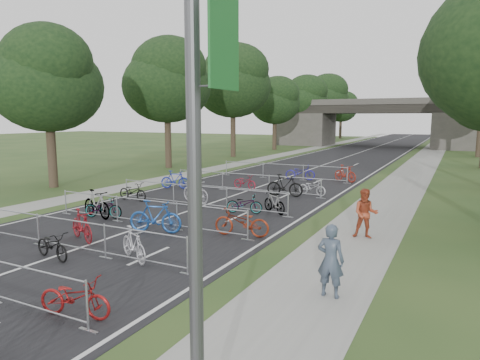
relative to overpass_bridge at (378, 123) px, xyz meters
The scene contains 40 objects.
road 15.41m from the overpass_bridge, 90.00° to the right, with size 11.00×140.00×0.01m, color black.
sidewalk_right 17.36m from the overpass_bridge, 61.93° to the right, with size 3.00×140.00×0.01m, color gray.
sidewalk_left 17.14m from the overpass_bridge, 116.57° to the right, with size 2.00×140.00×0.01m, color gray.
lane_markings 15.41m from the overpass_bridge, 90.00° to the right, with size 0.12×140.00×0.00m, color silver.
overpass_bridge is the anchor object (origin of this frame).
lamppost 63.55m from the overpass_bridge, 82.47° to the right, with size 0.61×0.65×8.21m.
tree_left_0 50.47m from the overpass_bridge, 103.07° to the right, with size 6.72×6.72×10.25m.
tree_left_1 38.97m from the overpass_bridge, 107.08° to the right, with size 7.56×7.56×11.53m.
tree_left_2 27.92m from the overpass_bridge, 114.44° to the right, with size 8.40×8.40×12.81m.
tree_left_3 17.59m from the overpass_bridge, 131.07° to the right, with size 6.72×6.72×10.25m.
tree_left_4 12.05m from the overpass_bridge, behind, with size 7.56×7.56×11.53m.
tree_left_5 16.44m from the overpass_bridge, 136.20° to the left, with size 8.40×8.40×12.81m.
tree_right_5 17.23m from the overpass_bridge, 39.82° to the left, with size 6.16×6.16×9.39m.
tree_left_6 25.77m from the overpass_bridge, 116.43° to the left, with size 6.72×6.72×10.25m.
tree_right_6 26.62m from the overpass_bridge, 60.25° to the left, with size 7.17×7.17×10.93m.
barrier_row_2 57.88m from the overpass_bridge, 90.00° to the right, with size 9.70×0.08×1.10m.
barrier_row_3 54.08m from the overpass_bridge, 90.00° to the right, with size 9.70×0.08×1.10m.
barrier_row_4 50.09m from the overpass_bridge, 90.00° to the right, with size 9.70×0.08×1.10m.
barrier_row_5 45.10m from the overpass_bridge, 90.00° to the right, with size 9.70×0.08×1.10m.
barrier_row_6 39.11m from the overpass_bridge, 90.00° to the right, with size 9.70×0.08×1.10m.
bike_7 61.28m from the overpass_bridge, 86.36° to the right, with size 0.61×1.74×0.92m, color maroon.
bike_9 56.86m from the overpass_bridge, 90.57° to the right, with size 0.53×1.88×1.13m, color maroon.
bike_10 58.70m from the overpass_bridge, 89.85° to the right, with size 0.58×1.66×0.87m, color black.
bike_11 57.73m from the overpass_bridge, 87.51° to the right, with size 0.49×1.73×1.04m, color #B5B4BD.
bike_12 54.08m from the overpass_bridge, 92.94° to the right, with size 0.57×2.03×1.22m, color #A3A6AB.
bike_13 53.97m from the overpass_bridge, 92.65° to the right, with size 0.61×1.76×0.93m, color #A3A6AB.
bike_14 54.82m from the overpass_bridge, 88.89° to the right, with size 0.59×2.09×1.25m, color #1C4A9A.
bike_15 53.92m from the overpass_bridge, 85.54° to the right, with size 0.72×2.07×1.09m, color maroon.
bike_16 50.42m from the overpass_bridge, 94.60° to the right, with size 0.65×1.85×0.97m, color black.
bike_17 49.23m from the overpass_bridge, 90.91° to the right, with size 0.55×1.96×1.18m, color #9F9EA5.
bike_18 50.33m from the overpass_bridge, 87.10° to the right, with size 0.58×1.67×0.88m, color #A3A6AB.
bike_19 49.78m from the overpass_bridge, 85.66° to the right, with size 0.46×1.61×0.97m, color #A3A6AB.
bike_20 46.32m from the overpass_bridge, 95.34° to the right, with size 0.52×1.86×1.12m, color #1B2898.
bike_21 44.30m from the overpass_bridge, 90.55° to the right, with size 0.59×1.70×0.89m, color maroon.
bike_22 45.55m from the overpass_bridge, 86.66° to the right, with size 0.58×2.06×1.24m, color black.
bike_23 44.65m from the overpass_bridge, 84.98° to the right, with size 0.60×1.72×0.91m, color #BBBCC4.
bike_26 39.03m from the overpass_bridge, 88.11° to the right, with size 0.72×2.05×1.08m, color navy.
bike_27 38.70m from the overpass_bridge, 83.60° to the right, with size 0.54×1.91×1.15m, color #9E2417.
pedestrian_a 58.13m from the overpass_bridge, 81.56° to the right, with size 0.66×0.44×1.82m, color #394555.
pedestrian_b 52.54m from the overpass_bridge, 80.94° to the right, with size 0.88×0.68×1.81m, color #9A3B21.
Camera 1 is at (11.12, -2.28, 4.34)m, focal length 32.00 mm.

